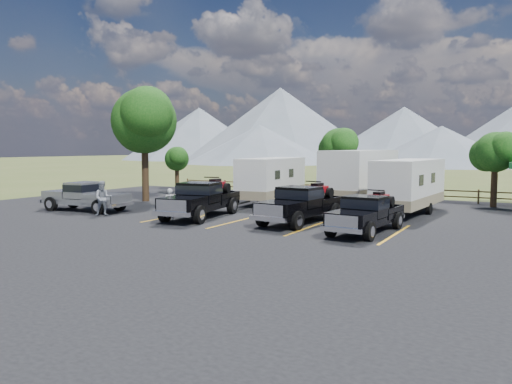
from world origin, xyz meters
The scene contains 18 objects.
ground centered at (0.00, 0.00, 0.00)m, with size 320.00×320.00×0.00m, color #4C5D27.
asphalt_lot centered at (0.00, 3.00, 0.02)m, with size 44.00×34.00×0.04m, color black.
stall_lines centered at (0.00, 4.00, 0.04)m, with size 12.12×5.50×0.01m.
tree_big_nw centered at (-12.55, 9.03, 5.60)m, with size 5.54×5.18×7.84m.
tree_ne_a centered at (8.97, 17.01, 3.48)m, with size 3.11×2.92×4.76m.
tree_north centered at (-2.03, 19.02, 3.83)m, with size 3.46×3.24×5.25m.
tree_nw_small centered at (-16.02, 17.01, 2.78)m, with size 2.59×2.43×3.85m.
rail_fence centered at (2.00, 18.50, 0.61)m, with size 36.12×0.12×1.00m.
mountain_range centered at (-7.63, 105.98, 7.87)m, with size 209.00×71.00×20.00m.
rig_left centered at (-4.37, 4.25, 1.06)m, with size 2.94×6.56×2.11m.
rig_center centered at (1.11, 5.08, 1.02)m, with size 2.60×6.23×2.03m.
rig_right centered at (4.79, 3.83, 0.92)m, with size 2.28×5.60×1.83m.
trailer_left centered at (-4.24, 12.21, 1.63)m, with size 2.78×8.75×3.03m.
trailer_center centered at (1.29, 14.12, 1.90)m, with size 2.90×10.24×3.56m.
trailer_right centered at (5.02, 11.13, 1.64)m, with size 2.77×8.84×3.06m.
pickup_silver centered at (-11.92, 3.11, 0.93)m, with size 5.80×2.29×1.71m.
person_a centered at (-5.30, 2.73, 0.86)m, with size 0.60×0.39×1.64m, color #BABABA.
person_b centered at (-9.48, 2.15, 1.00)m, with size 0.93×0.73×1.92m, color gray.
Camera 1 is at (11.10, -17.54, 3.80)m, focal length 35.00 mm.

